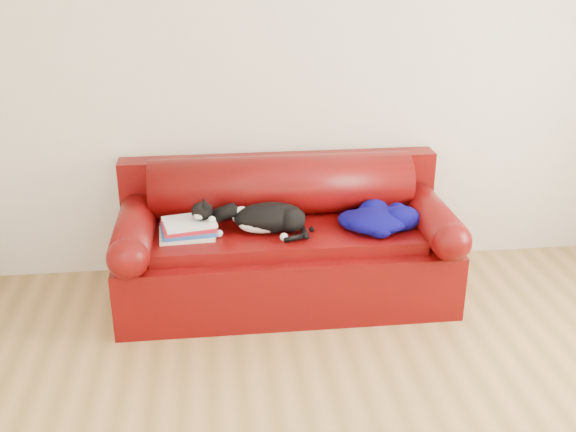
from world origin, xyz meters
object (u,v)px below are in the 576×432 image
cat (268,218)px  blanket (378,218)px  book_stack (188,228)px  sofa_base (285,263)px

cat → blanket: cat is taller
book_stack → blanket: 1.18m
sofa_base → blanket: blanket is taller
cat → blanket: bearing=21.1°
sofa_base → cat: bearing=-148.4°
cat → book_stack: bearing=-156.0°
cat → sofa_base: bearing=54.9°
book_stack → cat: bearing=0.6°
sofa_base → blanket: (0.57, -0.10, 0.33)m
sofa_base → cat: (-0.12, -0.07, 0.35)m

